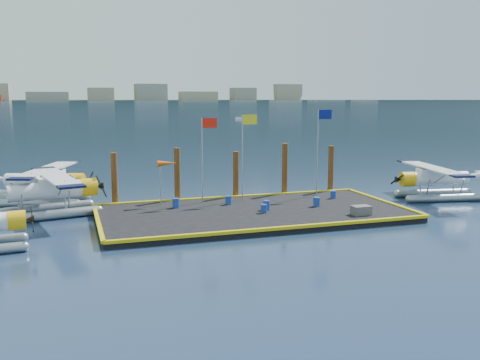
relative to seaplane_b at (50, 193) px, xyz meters
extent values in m
plane|color=#182E4A|center=(12.78, -4.29, -1.56)|extent=(4000.00, 4000.00, 0.00)
cube|color=black|center=(12.78, -4.29, -1.36)|extent=(20.00, 10.00, 0.40)
cube|color=black|center=(12.78, 1095.71, -1.61)|extent=(3000.00, 500.00, 0.30)
cube|color=black|center=(12.78, 1395.71, 118.44)|extent=(2200.00, 500.00, 240.00)
cone|color=black|center=(-37.22, 1545.71, -1.56)|extent=(1300.00, 1300.00, 430.00)
cone|color=black|center=(362.78, 1445.71, -1.56)|extent=(1100.00, 1100.00, 360.00)
cone|color=#475B5E|center=(762.78, 2195.71, -1.56)|extent=(1300.00, 1300.00, 560.00)
cone|color=#475B5E|center=(1062.78, 2095.71, -1.56)|extent=(1000.00, 1000.00, 420.00)
cylinder|color=#F1AE0D|center=(-1.48, -7.36, -0.10)|extent=(0.97, 1.10, 1.03)
cube|color=black|center=(-0.73, -7.29, -0.10)|extent=(0.22, 1.97, 1.00)
cylinder|color=#8F969C|center=(-0.66, 1.04, -1.24)|extent=(6.52, 1.97, 0.63)
cylinder|color=#8F969C|center=(-0.18, -1.22, -1.24)|extent=(6.52, 1.97, 0.63)
cylinder|color=silver|center=(-0.21, -0.04, 0.18)|extent=(5.03, 2.15, 1.16)
cube|color=silver|center=(0.41, 0.09, 0.55)|extent=(2.51, 1.61, 0.95)
cube|color=black|center=(0.72, 0.15, 0.76)|extent=(1.67, 1.39, 0.58)
cylinder|color=#F1AE0D|center=(2.47, 0.52, 0.18)|extent=(1.28, 1.41, 1.22)
cube|color=black|center=(3.34, 0.71, 0.18)|extent=(0.55, 2.31, 1.18)
cube|color=silver|center=(0.41, 0.09, 1.07)|extent=(3.50, 9.60, 0.13)
cube|color=black|center=(-0.53, 4.52, 1.07)|extent=(1.74, 1.25, 0.14)
cube|color=black|center=(1.34, -4.34, 1.07)|extent=(1.74, 1.25, 0.14)
cylinder|color=#8F969C|center=(-0.66, 5.43, -1.24)|extent=(6.37, 2.76, 0.63)
cylinder|color=#8F969C|center=(-1.43, 3.24, -1.24)|extent=(6.37, 2.76, 0.63)
cylinder|color=silver|center=(-0.84, 4.27, 0.18)|extent=(5.00, 2.71, 1.16)
cube|color=silver|center=(-0.25, 4.06, 0.55)|extent=(2.57, 1.86, 0.95)
cube|color=black|center=(0.05, 3.95, 0.76)|extent=(1.76, 1.53, 0.58)
cylinder|color=#F1AE0D|center=(1.74, 3.36, 0.18)|extent=(1.40, 1.50, 1.22)
cube|color=black|center=(2.58, 3.07, 0.18)|extent=(0.84, 2.23, 1.18)
cube|color=silver|center=(-0.25, 4.06, 1.07)|extent=(4.63, 9.46, 0.13)
cube|color=black|center=(1.25, 8.33, 1.07)|extent=(1.80, 1.42, 0.14)
cube|color=black|center=(-1.75, -0.21, 1.07)|extent=(1.80, 1.42, 0.14)
cylinder|color=#8F969C|center=(28.44, -4.11, -1.26)|extent=(6.10, 1.63, 0.59)
cylinder|color=#8F969C|center=(28.81, -1.98, -1.26)|extent=(6.10, 1.63, 0.59)
cylinder|color=silver|center=(28.43, -3.01, 0.06)|extent=(4.68, 1.85, 1.08)
cube|color=silver|center=(27.85, -2.91, 0.41)|extent=(2.31, 1.44, 0.88)
cube|color=black|center=(27.56, -2.86, 0.60)|extent=(1.53, 1.25, 0.54)
cylinder|color=#F1AE0D|center=(25.92, -2.57, 0.06)|extent=(1.16, 1.29, 1.14)
cube|color=black|center=(25.10, -2.43, 0.06)|extent=(0.43, 2.16, 1.10)
cube|color=silver|center=(27.85, -2.91, 0.90)|extent=(2.97, 8.96, 0.12)
cube|color=black|center=(27.13, -7.07, 0.90)|extent=(1.60, 1.12, 0.13)
cube|color=black|center=(28.58, 1.25, 0.90)|extent=(1.60, 1.12, 0.13)
cylinder|color=navy|center=(8.08, -1.83, -0.83)|extent=(0.47, 0.47, 0.66)
cylinder|color=navy|center=(13.71, -4.35, -0.84)|extent=(0.45, 0.45, 0.63)
cylinder|color=navy|center=(17.39, -4.37, -0.84)|extent=(0.45, 0.45, 0.64)
cylinder|color=navy|center=(13.23, -5.15, -0.88)|extent=(0.40, 0.40, 0.56)
cylinder|color=navy|center=(19.87, -2.07, -0.88)|extent=(0.40, 0.40, 0.57)
cylinder|color=navy|center=(11.81, -1.83, -0.86)|extent=(0.43, 0.43, 0.61)
cube|color=#535357|center=(18.96, -7.61, -0.87)|extent=(1.17, 0.78, 0.59)
cylinder|color=#96969E|center=(10.28, -0.49, 1.84)|extent=(0.08, 0.08, 6.00)
cube|color=red|center=(10.83, -0.49, 4.49)|extent=(1.10, 0.03, 0.70)
cylinder|color=#96969E|center=(13.28, -0.49, 1.94)|extent=(0.08, 0.08, 6.20)
cube|color=yellow|center=(13.83, -0.49, 4.69)|extent=(1.10, 0.03, 0.70)
cylinder|color=#96969E|center=(19.28, -0.49, 2.09)|extent=(0.08, 0.08, 6.50)
cube|color=navy|center=(19.83, -0.49, 4.99)|extent=(1.10, 0.03, 0.70)
cylinder|color=#96969E|center=(7.28, -0.49, 0.34)|extent=(0.07, 0.07, 3.00)
cone|color=#D14F0B|center=(7.78, -0.49, 1.74)|extent=(1.40, 0.44, 0.44)
cylinder|color=#3E2211|center=(4.28, 1.11, 0.44)|extent=(0.44, 0.44, 4.00)
cylinder|color=#3E2211|center=(8.78, 1.11, 0.54)|extent=(0.44, 0.44, 4.20)
cylinder|color=#3E2211|center=(13.28, 1.11, 0.34)|extent=(0.44, 0.44, 3.80)
cylinder|color=#3E2211|center=(17.28, 1.11, 0.59)|extent=(0.44, 0.44, 4.30)
cylinder|color=#3E2211|center=(21.28, 1.11, 0.44)|extent=(0.44, 0.44, 4.00)
camera|label=1|loc=(1.29, -37.09, 6.40)|focal=40.00mm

